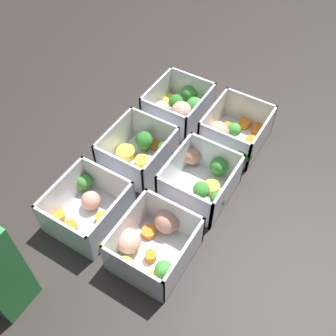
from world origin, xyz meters
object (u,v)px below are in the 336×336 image
at_px(container_near_center, 199,181).
at_px(container_near_right, 232,134).
at_px(container_far_right, 178,108).
at_px(container_near_left, 152,244).
at_px(container_far_left, 88,208).
at_px(container_far_center, 141,152).

bearing_deg(container_near_center, container_near_right, 0.51).
xyz_separation_m(container_near_center, container_far_right, (0.16, 0.14, -0.00)).
relative_size(container_near_left, container_near_right, 1.09).
bearing_deg(container_near_center, container_far_left, 138.01).
xyz_separation_m(container_near_center, container_near_right, (0.15, 0.00, 0.00)).
bearing_deg(container_far_right, container_near_center, -138.75).
distance_m(container_far_center, container_far_right, 0.16).
relative_size(container_near_center, container_far_right, 1.00).
bearing_deg(container_far_right, container_near_right, -95.85).
relative_size(container_near_right, container_far_center, 1.06).
distance_m(container_near_right, container_far_center, 0.20).
height_order(container_near_left, container_far_center, same).
xyz_separation_m(container_near_right, container_far_center, (-0.14, 0.14, -0.00)).
bearing_deg(container_near_right, container_far_center, 136.19).
relative_size(container_far_left, container_far_center, 1.00).
distance_m(container_near_left, container_far_right, 0.35).
bearing_deg(container_near_center, container_far_center, 87.81).
height_order(container_near_left, container_near_right, same).
relative_size(container_near_center, container_far_left, 1.22).
height_order(container_far_left, container_far_right, same).
relative_size(container_far_center, container_far_right, 0.82).
bearing_deg(container_far_left, container_near_right, -24.98).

